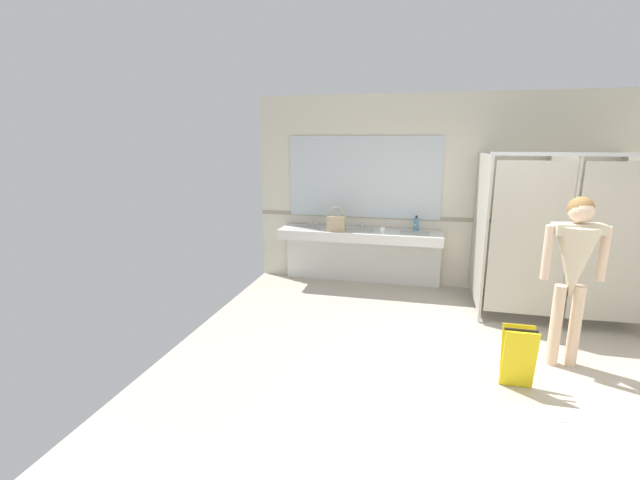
{
  "coord_description": "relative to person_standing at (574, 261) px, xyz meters",
  "views": [
    {
      "loc": [
        -0.47,
        -3.97,
        2.2
      ],
      "look_at": [
        -1.57,
        0.65,
        1.09
      ],
      "focal_mm": 24.24,
      "sensor_mm": 36.0,
      "label": 1
    }
  ],
  "objects": [
    {
      "name": "mirror_panel",
      "position": [
        -2.32,
        2.17,
        0.57
      ],
      "size": [
        2.32,
        0.02,
        1.23
      ],
      "primitive_type": "cube",
      "color": "silver",
      "rests_on": "wall_back"
    },
    {
      "name": "vanity_counter",
      "position": [
        -2.32,
        1.97,
        -0.43
      ],
      "size": [
        2.42,
        0.56,
        0.99
      ],
      "color": "silver",
      "rests_on": "ground_plane"
    },
    {
      "name": "wet_floor_sign",
      "position": [
        -0.52,
        -0.53,
        -0.78
      ],
      "size": [
        0.28,
        0.19,
        0.57
      ],
      "color": "yellow",
      "rests_on": "ground_plane"
    },
    {
      "name": "bathroom_stalls",
      "position": [
        0.21,
        1.32,
        0.0
      ],
      "size": [
        1.85,
        1.34,
        2.07
      ],
      "color": "#B2AD9E",
      "rests_on": "ground_plane"
    },
    {
      "name": "floor_drain_cover",
      "position": [
        -0.26,
        -0.94,
        -1.07
      ],
      "size": [
        0.14,
        0.14,
        0.01
      ],
      "primitive_type": "cylinder",
      "color": "#B7BABF",
      "rests_on": "ground_plane"
    },
    {
      "name": "wall_back",
      "position": [
        -0.97,
        2.25,
        0.35
      ],
      "size": [
        6.0,
        0.12,
        2.85
      ],
      "primitive_type": "cube",
      "color": "beige",
      "rests_on": "ground_plane"
    },
    {
      "name": "wall_back_tile_band",
      "position": [
        -0.97,
        2.18,
        -0.02
      ],
      "size": [
        6.0,
        0.01,
        0.06
      ],
      "primitive_type": "cube",
      "color": "#9E937F",
      "rests_on": "wall_back"
    },
    {
      "name": "soap_dispenser",
      "position": [
        -1.5,
        2.05,
        -0.09
      ],
      "size": [
        0.07,
        0.07,
        0.22
      ],
      "color": "teal",
      "rests_on": "vanity_counter"
    },
    {
      "name": "person_standing",
      "position": [
        0.0,
        0.0,
        0.0
      ],
      "size": [
        0.58,
        0.45,
        1.69
      ],
      "color": "beige",
      "rests_on": "ground_plane"
    },
    {
      "name": "handbag",
      "position": [
        -2.65,
        1.75,
        -0.07
      ],
      "size": [
        0.27,
        0.14,
        0.37
      ],
      "color": "tan",
      "rests_on": "vanity_counter"
    },
    {
      "name": "paper_cup",
      "position": [
        -1.98,
        1.78,
        -0.15
      ],
      "size": [
        0.07,
        0.07,
        0.08
      ],
      "primitive_type": "cylinder",
      "color": "white",
      "rests_on": "vanity_counter"
    },
    {
      "name": "ground_plane",
      "position": [
        -0.97,
        -0.42,
        -1.12
      ],
      "size": [
        6.0,
        5.81,
        0.1
      ],
      "primitive_type": "cube",
      "color": "#B2A899"
    }
  ]
}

